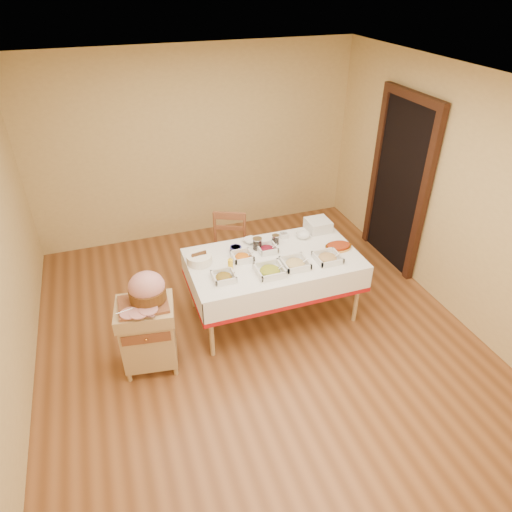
{
  "coord_description": "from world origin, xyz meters",
  "views": [
    {
      "loc": [
        -1.22,
        -3.49,
        3.4
      ],
      "look_at": [
        0.06,
        0.2,
        0.89
      ],
      "focal_mm": 32.0,
      "sensor_mm": 36.0,
      "label": 1
    }
  ],
  "objects_px": {
    "dining_table": "(274,270)",
    "brass_platter": "(338,246)",
    "preserve_jar_right": "(276,240)",
    "dining_chair": "(229,252)",
    "mustard_bottle": "(230,265)",
    "butcher_cart": "(148,332)",
    "bread_basket": "(199,259)",
    "ham_on_board": "(146,291)",
    "plate_stack": "(318,225)",
    "preserve_jar_left": "(257,244)"
  },
  "relations": [
    {
      "from": "dining_chair",
      "to": "bread_basket",
      "type": "height_order",
      "value": "dining_chair"
    },
    {
      "from": "dining_chair",
      "to": "mustard_bottle",
      "type": "distance_m",
      "value": 0.88
    },
    {
      "from": "dining_chair",
      "to": "ham_on_board",
      "type": "relative_size",
      "value": 1.97
    },
    {
      "from": "dining_table",
      "to": "ham_on_board",
      "type": "distance_m",
      "value": 1.44
    },
    {
      "from": "mustard_bottle",
      "to": "preserve_jar_left",
      "type": "bearing_deg",
      "value": 37.78
    },
    {
      "from": "dining_chair",
      "to": "preserve_jar_left",
      "type": "xyz_separation_m",
      "value": [
        0.2,
        -0.47,
        0.34
      ]
    },
    {
      "from": "ham_on_board",
      "to": "dining_chair",
      "type": "bearing_deg",
      "value": 43.55
    },
    {
      "from": "dining_chair",
      "to": "brass_platter",
      "type": "distance_m",
      "value": 1.32
    },
    {
      "from": "ham_on_board",
      "to": "plate_stack",
      "type": "distance_m",
      "value": 2.19
    },
    {
      "from": "ham_on_board",
      "to": "preserve_jar_left",
      "type": "distance_m",
      "value": 1.38
    },
    {
      "from": "plate_stack",
      "to": "brass_platter",
      "type": "relative_size",
      "value": 0.86
    },
    {
      "from": "mustard_bottle",
      "to": "bread_basket",
      "type": "distance_m",
      "value": 0.36
    },
    {
      "from": "dining_chair",
      "to": "preserve_jar_left",
      "type": "bearing_deg",
      "value": -67.3
    },
    {
      "from": "butcher_cart",
      "to": "mustard_bottle",
      "type": "relative_size",
      "value": 4.53
    },
    {
      "from": "preserve_jar_left",
      "to": "butcher_cart",
      "type": "bearing_deg",
      "value": -156.28
    },
    {
      "from": "dining_table",
      "to": "preserve_jar_right",
      "type": "relative_size",
      "value": 16.77
    },
    {
      "from": "plate_stack",
      "to": "preserve_jar_right",
      "type": "bearing_deg",
      "value": -167.4
    },
    {
      "from": "preserve_jar_left",
      "to": "preserve_jar_right",
      "type": "relative_size",
      "value": 1.22
    },
    {
      "from": "preserve_jar_right",
      "to": "brass_platter",
      "type": "distance_m",
      "value": 0.7
    },
    {
      "from": "mustard_bottle",
      "to": "plate_stack",
      "type": "distance_m",
      "value": 1.3
    },
    {
      "from": "preserve_jar_right",
      "to": "bread_basket",
      "type": "bearing_deg",
      "value": -173.69
    },
    {
      "from": "mustard_bottle",
      "to": "ham_on_board",
      "type": "bearing_deg",
      "value": -165.07
    },
    {
      "from": "dining_table",
      "to": "butcher_cart",
      "type": "relative_size",
      "value": 2.42
    },
    {
      "from": "butcher_cart",
      "to": "brass_platter",
      "type": "distance_m",
      "value": 2.21
    },
    {
      "from": "preserve_jar_left",
      "to": "brass_platter",
      "type": "distance_m",
      "value": 0.89
    },
    {
      "from": "dining_table",
      "to": "brass_platter",
      "type": "bearing_deg",
      "value": -3.86
    },
    {
      "from": "dining_chair",
      "to": "ham_on_board",
      "type": "height_order",
      "value": "ham_on_board"
    },
    {
      "from": "preserve_jar_right",
      "to": "brass_platter",
      "type": "xyz_separation_m",
      "value": [
        0.62,
        -0.31,
        -0.03
      ]
    },
    {
      "from": "dining_table",
      "to": "dining_chair",
      "type": "relative_size",
      "value": 1.94
    },
    {
      "from": "dining_chair",
      "to": "ham_on_board",
      "type": "xyz_separation_m",
      "value": [
        -1.07,
        -1.01,
        0.4
      ]
    },
    {
      "from": "preserve_jar_left",
      "to": "bread_basket",
      "type": "height_order",
      "value": "preserve_jar_left"
    },
    {
      "from": "brass_platter",
      "to": "dining_table",
      "type": "bearing_deg",
      "value": 176.14
    },
    {
      "from": "bread_basket",
      "to": "plate_stack",
      "type": "xyz_separation_m",
      "value": [
        1.47,
        0.23,
        0.01
      ]
    },
    {
      "from": "butcher_cart",
      "to": "ham_on_board",
      "type": "height_order",
      "value": "ham_on_board"
    },
    {
      "from": "preserve_jar_left",
      "to": "mustard_bottle",
      "type": "xyz_separation_m",
      "value": [
        -0.4,
        -0.31,
        0.01
      ]
    },
    {
      "from": "preserve_jar_left",
      "to": "plate_stack",
      "type": "xyz_separation_m",
      "value": [
        0.81,
        0.17,
        0.0
      ]
    },
    {
      "from": "preserve_jar_right",
      "to": "plate_stack",
      "type": "bearing_deg",
      "value": 12.6
    },
    {
      "from": "bread_basket",
      "to": "brass_platter",
      "type": "bearing_deg",
      "value": -8.06
    },
    {
      "from": "dining_chair",
      "to": "preserve_jar_left",
      "type": "relative_size",
      "value": 7.09
    },
    {
      "from": "dining_table",
      "to": "plate_stack",
      "type": "height_order",
      "value": "plate_stack"
    },
    {
      "from": "butcher_cart",
      "to": "bread_basket",
      "type": "bearing_deg",
      "value": 38.38
    },
    {
      "from": "plate_stack",
      "to": "dining_chair",
      "type": "bearing_deg",
      "value": 163.1
    },
    {
      "from": "dining_table",
      "to": "dining_chair",
      "type": "bearing_deg",
      "value": 113.7
    },
    {
      "from": "butcher_cart",
      "to": "dining_chair",
      "type": "height_order",
      "value": "dining_chair"
    },
    {
      "from": "butcher_cart",
      "to": "preserve_jar_right",
      "type": "relative_size",
      "value": 6.93
    },
    {
      "from": "dining_table",
      "to": "butcher_cart",
      "type": "distance_m",
      "value": 1.47
    },
    {
      "from": "bread_basket",
      "to": "plate_stack",
      "type": "height_order",
      "value": "plate_stack"
    },
    {
      "from": "ham_on_board",
      "to": "brass_platter",
      "type": "bearing_deg",
      "value": 7.1
    },
    {
      "from": "dining_table",
      "to": "brass_platter",
      "type": "height_order",
      "value": "brass_platter"
    },
    {
      "from": "preserve_jar_left",
      "to": "preserve_jar_right",
      "type": "height_order",
      "value": "preserve_jar_left"
    }
  ]
}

